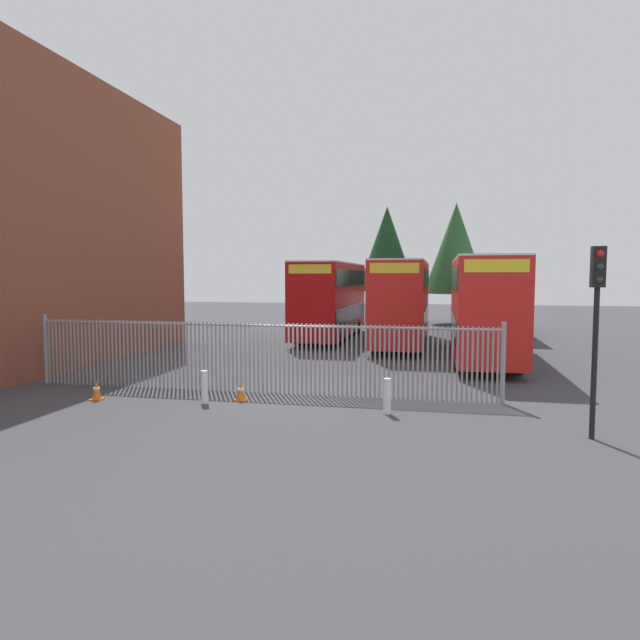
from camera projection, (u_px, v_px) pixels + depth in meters
ground_plane at (339, 358)px, 25.11m from camera, size 100.00×100.00×0.00m
palisade_fence at (254, 355)px, 17.48m from camera, size 15.05×0.14×2.35m
double_decker_bus_near_gate at (483, 304)px, 24.25m from camera, size 2.54×10.81×4.42m
double_decker_bus_behind_fence_left at (402, 299)px, 29.50m from camera, size 2.54×10.81×4.42m
double_decker_bus_behind_fence_right at (331, 297)px, 32.47m from camera, size 2.54×10.81×4.42m
double_decker_bus_far_back at (486, 295)px, 36.26m from camera, size 2.54×10.81×4.42m
bollard_near_left at (204, 387)px, 16.01m from camera, size 0.20×0.20×0.95m
bollard_center_front at (387, 396)px, 14.80m from camera, size 0.20×0.20×0.95m
traffic_cone_by_gate at (97, 390)px, 16.48m from camera, size 0.34×0.34×0.59m
traffic_cone_mid_forecourt at (241, 391)px, 16.37m from camera, size 0.34×0.34×0.59m
traffic_light_kerbside at (597, 306)px, 12.31m from camera, size 0.28×0.33×4.30m
tree_tall_back at (456, 248)px, 42.44m from camera, size 4.79×4.79×9.19m
tree_short_side at (387, 249)px, 43.26m from camera, size 4.56×4.56×9.03m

